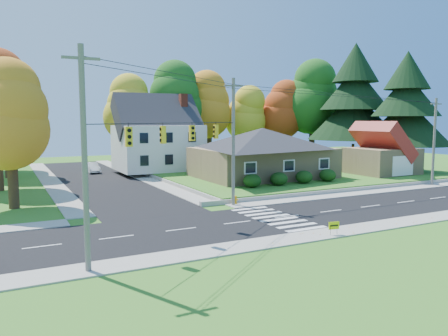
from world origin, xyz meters
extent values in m
plane|color=#3D7923|center=(0.00, 0.00, 0.00)|extent=(120.00, 120.00, 0.00)
cube|color=black|center=(0.00, 0.00, 0.01)|extent=(90.00, 8.00, 0.02)
cube|color=black|center=(-8.00, 26.00, 0.01)|extent=(8.00, 44.00, 0.02)
cube|color=#9C9A90|center=(0.00, 5.00, 0.04)|extent=(90.00, 2.00, 0.08)
cube|color=#9C9A90|center=(0.00, -5.00, 0.04)|extent=(90.00, 2.00, 0.08)
cube|color=#3D7923|center=(13.00, 21.00, 0.25)|extent=(30.00, 30.00, 0.50)
cube|color=tan|center=(8.00, 16.00, 2.10)|extent=(14.00, 10.00, 3.20)
pyramid|color=#26262B|center=(8.00, 16.00, 4.80)|extent=(14.60, 10.60, 2.20)
cube|color=silver|center=(0.00, 28.00, 3.30)|extent=(10.00, 8.00, 5.60)
pyramid|color=#26262B|center=(0.00, 28.00, 7.30)|extent=(10.40, 8.40, 2.40)
cube|color=brown|center=(3.50, 28.00, 5.30)|extent=(0.90, 0.90, 9.60)
cube|color=tan|center=(22.00, 12.00, 2.00)|extent=(7.00, 6.00, 3.00)
pyramid|color=maroon|center=(22.00, 12.00, 4.30)|extent=(7.30, 6.30, 1.60)
cube|color=silver|center=(22.00, 8.95, 1.70)|extent=(3.20, 0.10, 2.20)
ellipsoid|color=#163A10|center=(3.00, 9.80, 1.14)|extent=(1.70, 1.70, 1.27)
ellipsoid|color=#163A10|center=(6.00, 9.80, 1.14)|extent=(1.70, 1.70, 1.27)
ellipsoid|color=#163A10|center=(9.00, 9.80, 1.14)|extent=(1.70, 1.70, 1.27)
ellipsoid|color=#163A10|center=(12.00, 9.80, 1.14)|extent=(1.70, 1.70, 1.27)
cylinder|color=#666059|center=(-14.50, -5.20, 5.00)|extent=(0.26, 0.26, 10.00)
cube|color=#666059|center=(-14.50, -5.20, 9.40)|extent=(1.60, 0.12, 0.12)
cylinder|color=#666059|center=(-1.50, 5.20, 5.00)|extent=(0.26, 0.26, 10.00)
cube|color=#666059|center=(-1.50, 5.20, 9.40)|extent=(1.60, 0.12, 0.12)
cylinder|color=#666059|center=(22.00, 5.20, 4.50)|extent=(0.26, 0.26, 9.00)
cube|color=#666059|center=(22.00, 5.20, 8.40)|extent=(1.60, 0.12, 0.12)
cube|color=gold|center=(-12.00, -3.20, 5.95)|extent=(0.34, 0.26, 1.00)
cube|color=gold|center=(-9.50, -1.20, 5.95)|extent=(0.26, 0.34, 1.00)
cube|color=gold|center=(-6.80, 0.95, 5.95)|extent=(0.34, 0.26, 1.00)
cube|color=gold|center=(-4.00, 3.20, 5.95)|extent=(0.26, 0.34, 1.00)
cylinder|color=black|center=(-8.00, 0.00, 6.60)|extent=(13.02, 10.43, 0.04)
cylinder|color=#3F2A19|center=(-2.00, 34.00, 3.20)|extent=(0.80, 0.80, 5.40)
sphere|color=gold|center=(-2.00, 34.00, 7.10)|extent=(6.72, 6.72, 6.72)
sphere|color=gold|center=(-2.00, 34.00, 8.78)|extent=(5.91, 5.91, 5.91)
sphere|color=gold|center=(-2.00, 34.00, 10.46)|extent=(5.11, 5.11, 5.11)
cylinder|color=#3F2A19|center=(4.00, 33.00, 3.65)|extent=(0.86, 0.86, 6.30)
sphere|color=#205D1A|center=(4.00, 33.00, 8.20)|extent=(7.84, 7.84, 7.84)
sphere|color=#205D1A|center=(4.00, 33.00, 10.16)|extent=(6.90, 6.90, 6.90)
sphere|color=#205D1A|center=(4.00, 33.00, 12.12)|extent=(5.96, 5.96, 5.96)
cylinder|color=#3F2A19|center=(10.00, 34.00, 3.43)|extent=(0.83, 0.83, 5.85)
sphere|color=orange|center=(10.00, 34.00, 7.65)|extent=(7.28, 7.28, 7.28)
sphere|color=orange|center=(10.00, 34.00, 9.47)|extent=(6.41, 6.41, 6.41)
sphere|color=orange|center=(10.00, 34.00, 11.29)|extent=(5.53, 5.53, 5.53)
cylinder|color=#3F2A19|center=(16.00, 33.00, 2.98)|extent=(0.77, 0.77, 4.95)
sphere|color=gold|center=(16.00, 33.00, 6.55)|extent=(6.16, 6.16, 6.16)
sphere|color=gold|center=(16.00, 33.00, 8.09)|extent=(5.42, 5.42, 5.42)
sphere|color=gold|center=(16.00, 33.00, 9.63)|extent=(4.68, 4.68, 4.68)
cylinder|color=#3F2A19|center=(22.00, 32.00, 3.20)|extent=(0.80, 0.80, 5.40)
sphere|color=#A33B14|center=(22.00, 32.00, 7.10)|extent=(6.72, 6.72, 6.72)
sphere|color=#A33B14|center=(22.00, 32.00, 8.78)|extent=(5.91, 5.91, 5.91)
sphere|color=#A33B14|center=(22.00, 32.00, 10.46)|extent=(5.11, 5.11, 5.11)
cylinder|color=#3F2A19|center=(26.00, 30.00, 3.88)|extent=(0.89, 0.89, 6.75)
sphere|color=#205D1A|center=(26.00, 30.00, 8.75)|extent=(8.40, 8.40, 8.40)
sphere|color=#205D1A|center=(26.00, 30.00, 10.85)|extent=(7.39, 7.39, 7.39)
sphere|color=#205D1A|center=(26.00, 30.00, 12.95)|extent=(6.38, 6.38, 6.38)
cylinder|color=#3F2A19|center=(27.00, 22.00, 1.94)|extent=(0.40, 0.40, 2.88)
cone|color=black|center=(27.00, 22.00, 7.38)|extent=(12.80, 12.80, 6.72)
cone|color=black|center=(27.00, 22.00, 11.22)|extent=(9.60, 9.60, 6.08)
cone|color=black|center=(27.00, 22.00, 14.74)|extent=(6.40, 6.40, 5.44)
cylinder|color=#3F2A19|center=(28.00, 14.00, 1.76)|extent=(0.40, 0.40, 2.52)
cone|color=black|center=(28.00, 14.00, 6.52)|extent=(11.20, 11.20, 5.88)
cone|color=black|center=(28.00, 14.00, 9.88)|extent=(8.40, 8.40, 5.32)
cone|color=black|center=(28.00, 14.00, 12.96)|extent=(5.60, 5.60, 4.76)
cylinder|color=#3F2A19|center=(-17.00, 12.00, 2.48)|extent=(0.77, 0.77, 4.95)
sphere|color=orange|center=(-17.00, 12.00, 6.05)|extent=(6.16, 6.16, 6.16)
sphere|color=orange|center=(-17.00, 12.00, 7.59)|extent=(5.42, 5.42, 5.42)
sphere|color=orange|center=(-17.00, 12.00, 9.13)|extent=(4.68, 4.68, 4.68)
cylinder|color=#3F2A19|center=(-17.00, 32.00, 2.70)|extent=(0.80, 0.80, 5.40)
sphere|color=gold|center=(-17.00, 32.00, 6.60)|extent=(6.72, 6.72, 6.72)
sphere|color=gold|center=(-17.00, 32.00, 8.28)|extent=(5.91, 5.91, 5.91)
sphere|color=gold|center=(-17.00, 32.00, 9.96)|extent=(5.11, 5.11, 5.11)
imported|color=white|center=(-7.35, 32.40, 0.66)|extent=(1.44, 3.90, 1.27)
cylinder|color=orange|center=(-1.13, 5.50, 0.05)|extent=(0.33, 0.33, 0.09)
cylinder|color=orange|center=(-1.13, 5.50, 0.32)|extent=(0.22, 0.22, 0.50)
sphere|color=orange|center=(-1.13, 5.50, 0.62)|extent=(0.24, 0.24, 0.24)
cylinder|color=orange|center=(-1.13, 5.50, 0.41)|extent=(0.42, 0.25, 0.11)
cylinder|color=black|center=(-0.82, -5.49, 0.29)|extent=(0.02, 0.02, 0.57)
cylinder|color=black|center=(-0.32, -5.49, 0.29)|extent=(0.02, 0.02, 0.57)
cube|color=#E5EA08|center=(-0.57, -5.49, 0.63)|extent=(0.68, 0.15, 0.46)
camera|label=1|loc=(-17.74, -24.79, 6.80)|focal=35.00mm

